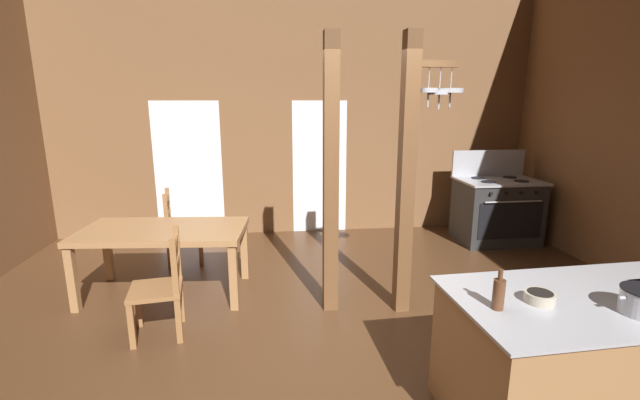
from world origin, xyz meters
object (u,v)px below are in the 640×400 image
object	(u,v)px
kitchen_island	(613,357)
mixing_bowl_on_counter	(540,297)
ladderback_chair_near_window	(162,287)
bottle_tall_on_counter	(499,293)
ladderback_chair_by_post	(180,228)
stove_range	(496,210)
dining_table	(164,236)

from	to	relation	value
kitchen_island	mixing_bowl_on_counter	xyz separation A→B (m)	(-0.59, -0.03, 0.47)
ladderback_chair_near_window	bottle_tall_on_counter	bearing A→B (deg)	-33.35
kitchen_island	ladderback_chair_by_post	size ratio (longest dim) A/B	2.32
stove_range	mixing_bowl_on_counter	world-z (taller)	stove_range
stove_range	mixing_bowl_on_counter	distance (m)	4.00
ladderback_chair_near_window	ladderback_chair_by_post	size ratio (longest dim) A/B	1.00
stove_range	dining_table	size ratio (longest dim) A/B	0.75
dining_table	ladderback_chair_near_window	bearing A→B (deg)	-78.93
ladderback_chair_near_window	bottle_tall_on_counter	xyz separation A→B (m)	(2.28, -1.50, 0.53)
mixing_bowl_on_counter	bottle_tall_on_counter	size ratio (longest dim) A/B	0.73
kitchen_island	mixing_bowl_on_counter	bearing A→B (deg)	-176.67
stove_range	dining_table	xyz separation A→B (m)	(-4.44, -1.30, 0.17)
dining_table	ladderback_chair_by_post	xyz separation A→B (m)	(-0.03, 0.96, -0.20)
kitchen_island	bottle_tall_on_counter	size ratio (longest dim) A/B	9.03
ladderback_chair_by_post	bottle_tall_on_counter	bearing A→B (deg)	-53.14
kitchen_island	ladderback_chair_by_post	world-z (taller)	ladderback_chair_by_post
dining_table	mixing_bowl_on_counter	distance (m)	3.59
kitchen_island	ladderback_chair_near_window	world-z (taller)	ladderback_chair_near_window
kitchen_island	bottle_tall_on_counter	bearing A→B (deg)	-174.41
kitchen_island	dining_table	size ratio (longest dim) A/B	1.25
ladderback_chair_by_post	mixing_bowl_on_counter	bearing A→B (deg)	-49.56
mixing_bowl_on_counter	bottle_tall_on_counter	bearing A→B (deg)	-169.95
dining_table	ladderback_chair_by_post	size ratio (longest dim) A/B	1.86
dining_table	ladderback_chair_by_post	bearing A→B (deg)	92.01
ladderback_chair_by_post	dining_table	bearing A→B (deg)	-87.99
ladderback_chair_near_window	ladderback_chair_by_post	world-z (taller)	same
mixing_bowl_on_counter	ladderback_chair_by_post	bearing A→B (deg)	130.44
stove_range	bottle_tall_on_counter	bearing A→B (deg)	-118.70
dining_table	bottle_tall_on_counter	world-z (taller)	bottle_tall_on_counter
ladderback_chair_near_window	dining_table	bearing A→B (deg)	101.07
stove_range	bottle_tall_on_counter	xyz separation A→B (m)	(-2.00, -3.65, 0.50)
dining_table	bottle_tall_on_counter	bearing A→B (deg)	-43.86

